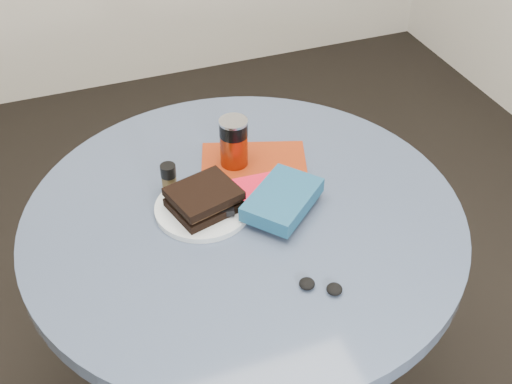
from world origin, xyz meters
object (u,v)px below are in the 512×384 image
object	(u,v)px
soda_can	(234,143)
plate	(203,208)
table	(244,262)
red_book	(256,192)
novel	(283,199)
magazine	(254,165)
headphones	(321,286)
mp3_player	(221,200)
pepper_grinder	(169,179)
sandwich	(204,199)

from	to	relation	value
soda_can	plate	bearing A→B (deg)	-131.66
table	plate	size ratio (longest dim) A/B	4.59
red_book	novel	bearing A→B (deg)	-60.24
table	magazine	world-z (taller)	magazine
magazine	headphones	distance (m)	0.42
mp3_player	table	bearing A→B (deg)	-30.97
magazine	mp3_player	distance (m)	0.18
plate	magazine	xyz separation A→B (m)	(0.17, 0.11, -0.00)
red_book	mp3_player	world-z (taller)	mp3_player
magazine	red_book	bearing A→B (deg)	-89.57
pepper_grinder	novel	xyz separation A→B (m)	(0.22, -0.15, -0.01)
sandwich	novel	distance (m)	0.17
plate	pepper_grinder	xyz separation A→B (m)	(-0.05, 0.08, 0.04)
sandwich	red_book	bearing A→B (deg)	5.14
red_book	mp3_player	bearing A→B (deg)	-167.75
soda_can	red_book	distance (m)	0.14
table	plate	distance (m)	0.19
plate	mp3_player	bearing A→B (deg)	-14.69
table	pepper_grinder	size ratio (longest dim) A/B	12.16
table	magazine	xyz separation A→B (m)	(0.08, 0.15, 0.17)
red_book	headphones	xyz separation A→B (m)	(0.02, -0.31, -0.00)
pepper_grinder	novel	world-z (taller)	pepper_grinder
soda_can	mp3_player	size ratio (longest dim) A/B	1.19
plate	mp3_player	world-z (taller)	mp3_player
sandwich	soda_can	distance (m)	0.19
sandwich	headphones	distance (m)	0.34
headphones	table	bearing A→B (deg)	103.31
magazine	mp3_player	world-z (taller)	mp3_player
plate	headphones	xyz separation A→B (m)	(0.15, -0.31, 0.00)
table	magazine	bearing A→B (deg)	61.79
pepper_grinder	magazine	world-z (taller)	pepper_grinder
soda_can	novel	bearing A→B (deg)	-78.10
soda_can	sandwich	bearing A→B (deg)	-129.74
pepper_grinder	novel	bearing A→B (deg)	-34.48
red_book	mp3_player	xyz separation A→B (m)	(-0.09, -0.01, 0.02)
sandwich	headphones	world-z (taller)	sandwich
mp3_player	headphones	xyz separation A→B (m)	(0.11, -0.30, -0.02)
pepper_grinder	magazine	size ratio (longest dim) A/B	0.32
plate	soda_can	distance (m)	0.19
table	sandwich	xyz separation A→B (m)	(-0.08, 0.03, 0.20)
table	headphones	distance (m)	0.33
magazine	novel	size ratio (longest dim) A/B	1.39
magazine	novel	distance (m)	0.19
plate	sandwich	distance (m)	0.03
magazine	headphones	world-z (taller)	headphones
pepper_grinder	headphones	size ratio (longest dim) A/B	0.92
mp3_player	magazine	bearing A→B (deg)	44.63
soda_can	red_book	world-z (taller)	soda_can
red_book	novel	xyz separation A→B (m)	(0.04, -0.07, 0.03)
magazine	red_book	size ratio (longest dim) A/B	1.53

